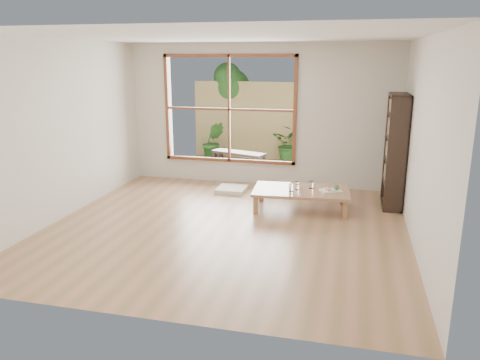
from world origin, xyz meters
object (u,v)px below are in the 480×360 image
object	(u,v)px
bookshelf	(395,151)
garden_bench	(239,155)
food_tray	(332,190)
low_table	(301,192)

from	to	relation	value
bookshelf	garden_bench	distance (m)	3.53
food_tray	garden_bench	size ratio (longest dim) A/B	0.31
bookshelf	food_tray	size ratio (longest dim) A/B	4.78
low_table	food_tray	world-z (taller)	food_tray
food_tray	low_table	bearing A→B (deg)	158.08
food_tray	garden_bench	world-z (taller)	food_tray
bookshelf	garden_bench	bearing A→B (deg)	149.13
low_table	garden_bench	size ratio (longest dim) A/B	1.26
low_table	garden_bench	xyz separation A→B (m)	(-1.59, 2.34, 0.05)
low_table	food_tray	bearing A→B (deg)	-1.57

